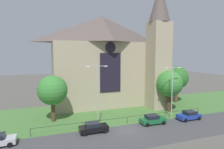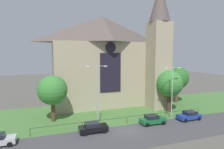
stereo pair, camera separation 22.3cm
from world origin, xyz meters
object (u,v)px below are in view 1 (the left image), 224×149
object	(u,v)px
tree_right_far	(177,78)
parked_car_black	(93,127)
streetlamp_near	(97,89)
parked_car_blue	(189,115)
tree_right_near	(169,84)
tree_left_near	(53,90)
church_building	(106,59)
streetlamp_far	(172,86)
parked_car_green	(153,119)

from	to	relation	value
tree_right_far	parked_car_black	world-z (taller)	tree_right_far
streetlamp_near	parked_car_blue	distance (m)	17.09
tree_right_near	tree_right_far	size ratio (longest dim) A/B	0.96
tree_left_near	parked_car_black	distance (m)	9.82
tree_left_near	streetlamp_near	xyz separation A→B (m)	(6.39, -5.32, 0.75)
streetlamp_near	tree_left_near	bearing A→B (deg)	140.19
church_building	streetlamp_far	world-z (taller)	church_building
church_building	parked_car_blue	world-z (taller)	church_building
streetlamp_near	parked_car_black	bearing A→B (deg)	-124.85
church_building	tree_right_near	bearing A→B (deg)	-45.99
tree_right_far	tree_left_near	bearing A→B (deg)	-172.34
tree_right_far	tree_left_near	size ratio (longest dim) A/B	1.09
church_building	streetlamp_far	bearing A→B (deg)	-60.76
parked_car_blue	tree_left_near	bearing A→B (deg)	-19.15
church_building	parked_car_blue	distance (m)	21.12
streetlamp_near	streetlamp_far	distance (m)	13.74
tree_right_far	streetlamp_far	distance (m)	12.20
tree_right_near	church_building	bearing A→B (deg)	134.01
streetlamp_far	parked_car_black	distance (m)	15.72
streetlamp_near	tree_right_near	bearing A→B (deg)	13.17
tree_right_near	streetlamp_far	size ratio (longest dim) A/B	0.89
tree_right_near	streetlamp_near	world-z (taller)	streetlamp_near
tree_left_near	streetlamp_far	xyz separation A→B (m)	(20.13, -5.32, 0.45)
tree_right_far	streetlamp_near	bearing A→B (deg)	-157.34
church_building	streetlamp_far	xyz separation A→B (m)	(7.87, -14.06, -4.45)
tree_left_near	parked_car_green	size ratio (longest dim) A/B	1.86
tree_right_far	tree_left_near	world-z (taller)	tree_right_far
tree_right_far	parked_car_green	size ratio (longest dim) A/B	2.03
tree_left_near	parked_car_blue	distance (m)	24.05
tree_right_near	streetlamp_near	bearing A→B (deg)	-166.83
tree_right_near	parked_car_green	size ratio (longest dim) A/B	1.94
streetlamp_near	streetlamp_far	size ratio (longest dim) A/B	1.06
streetlamp_near	parked_car_green	world-z (taller)	streetlamp_near
church_building	parked_car_green	distance (m)	18.45
parked_car_blue	parked_car_green	bearing A→B (deg)	-4.38
tree_right_far	parked_car_black	distance (m)	25.76
church_building	parked_car_black	bearing A→B (deg)	-113.99
church_building	streetlamp_near	bearing A→B (deg)	-112.68
church_building	streetlamp_near	distance (m)	15.79
streetlamp_near	parked_car_green	size ratio (longest dim) A/B	2.32
tree_right_near	parked_car_blue	bearing A→B (deg)	-87.29
tree_right_far	parked_car_blue	distance (m)	13.31
parked_car_black	tree_left_near	bearing A→B (deg)	127.89
tree_right_far	parked_car_black	bearing A→B (deg)	-155.09
parked_car_blue	tree_right_near	bearing A→B (deg)	-88.97
tree_right_near	tree_right_far	xyz separation A→B (m)	(5.98, 5.41, 0.29)
parked_car_blue	parked_car_black	bearing A→B (deg)	-2.50
tree_right_near	parked_car_black	size ratio (longest dim) A/B	1.97
church_building	tree_left_near	world-z (taller)	church_building
parked_car_green	tree_right_near	bearing A→B (deg)	38.51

